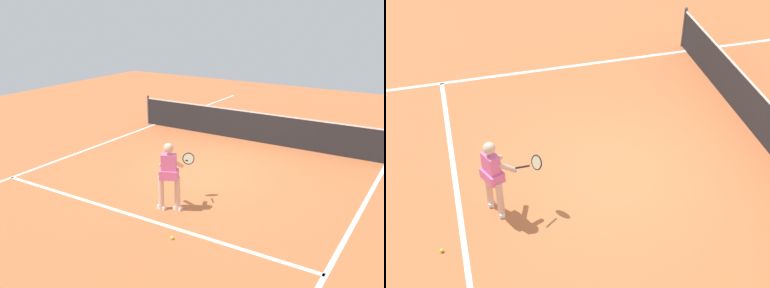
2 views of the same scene
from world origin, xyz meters
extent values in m
plane|color=#C66638|center=(0.00, 0.00, 0.00)|extent=(28.27, 28.27, 0.00)
cube|color=white|center=(0.00, -3.17, 0.00)|extent=(8.26, 0.10, 0.01)
cube|color=white|center=(-4.13, 0.00, 0.00)|extent=(0.10, 19.74, 0.01)
cylinder|color=#4C4C51|center=(-4.43, 3.18, 0.55)|extent=(0.08, 0.08, 1.10)
cube|color=#232326|center=(0.00, 3.18, 0.49)|extent=(8.78, 0.02, 0.98)
cylinder|color=beige|center=(0.33, -2.58, 0.39)|extent=(0.13, 0.13, 0.78)
cylinder|color=beige|center=(0.65, -2.42, 0.39)|extent=(0.13, 0.13, 0.78)
cube|color=white|center=(0.33, -2.58, 0.04)|extent=(0.20, 0.10, 0.08)
cube|color=white|center=(0.65, -2.42, 0.04)|extent=(0.20, 0.10, 0.08)
cube|color=pink|center=(0.49, -2.50, 1.04)|extent=(0.37, 0.32, 0.52)
cube|color=pink|center=(0.49, -2.50, 0.84)|extent=(0.48, 0.43, 0.20)
sphere|color=beige|center=(0.49, -2.50, 1.44)|extent=(0.22, 0.22, 0.22)
cylinder|color=beige|center=(0.29, -2.43, 1.06)|extent=(0.43, 0.37, 0.37)
cylinder|color=beige|center=(0.56, -2.30, 1.06)|extent=(0.09, 0.48, 0.37)
cylinder|color=black|center=(0.61, -1.98, 1.02)|extent=(0.16, 0.28, 0.14)
torus|color=black|center=(0.48, -1.70, 0.96)|extent=(0.31, 0.23, 0.28)
cylinder|color=beige|center=(0.48, -1.70, 0.96)|extent=(0.26, 0.18, 0.23)
sphere|color=#D1E533|center=(1.27, -3.55, 0.03)|extent=(0.07, 0.07, 0.07)
camera|label=1|loc=(5.52, -9.64, 4.31)|focal=40.35mm
camera|label=2|loc=(8.32, -2.97, 7.62)|focal=54.78mm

